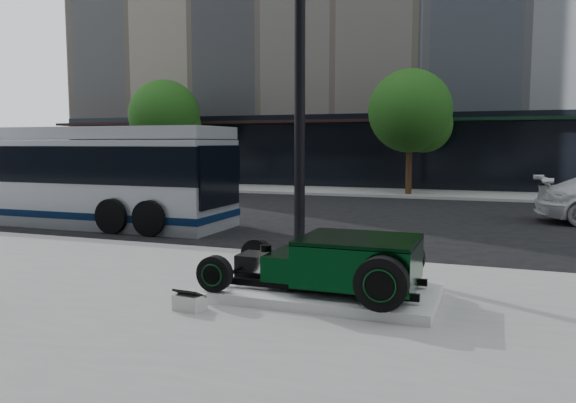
% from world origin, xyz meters
% --- Properties ---
extents(ground, '(120.00, 120.00, 0.00)m').
position_xyz_m(ground, '(0.00, 0.00, 0.00)').
color(ground, black).
rests_on(ground, ground).
extents(sidewalk_far, '(70.00, 4.00, 0.12)m').
position_xyz_m(sidewalk_far, '(0.00, 14.00, 0.06)').
color(sidewalk_far, gray).
rests_on(sidewalk_far, ground).
extents(street_trees, '(29.80, 3.80, 5.70)m').
position_xyz_m(street_trees, '(1.15, 13.07, 3.77)').
color(street_trees, black).
rests_on(street_trees, sidewalk_far).
extents(display_plinth, '(3.40, 1.80, 0.15)m').
position_xyz_m(display_plinth, '(2.34, -5.10, 0.20)').
color(display_plinth, silver).
rests_on(display_plinth, sidewalk_near).
extents(hot_rod, '(3.22, 2.00, 0.81)m').
position_xyz_m(hot_rod, '(2.67, -5.10, 0.70)').
color(hot_rod, black).
rests_on(hot_rod, display_plinth).
extents(info_plaque, '(0.43, 0.33, 0.31)m').
position_xyz_m(info_plaque, '(0.75, -6.37, 0.24)').
color(info_plaque, silver).
rests_on(info_plaque, sidewalk_near).
extents(lamppost, '(0.40, 0.40, 7.32)m').
position_xyz_m(lamppost, '(0.97, -2.26, 3.50)').
color(lamppost, black).
rests_on(lamppost, sidewalk_near).
extents(transit_bus, '(12.12, 2.88, 2.92)m').
position_xyz_m(transit_bus, '(-8.40, 0.71, 1.49)').
color(transit_bus, '#AEB3B8').
rests_on(transit_bus, ground).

